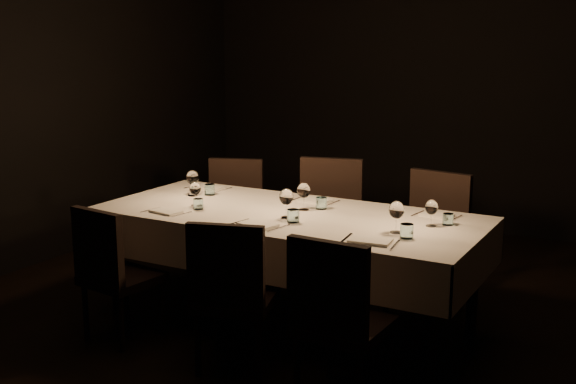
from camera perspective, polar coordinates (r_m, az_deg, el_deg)
The scene contains 14 objects.
room at distance 4.57m, azimuth 0.00°, elevation 7.36°, with size 5.01×6.01×3.01m.
dining_table at distance 4.71m, azimuth 0.00°, elevation -2.54°, with size 2.52×1.12×0.76m.
chair_near_left at distance 4.62m, azimuth -13.77°, elevation -5.80°, with size 0.46×0.46×0.87m.
place_setting_near_left at distance 4.84m, azimuth -7.96°, elevation -0.55°, with size 0.30×0.39×0.16m.
chair_near_center at distance 4.08m, azimuth -4.49°, elevation -7.64°, with size 0.54×0.54×0.90m.
place_setting_near_center at distance 4.46m, azimuth -0.68°, elevation -1.40°, with size 0.35×0.41×0.19m.
chair_near_right at distance 3.71m, azimuth 3.88°, elevation -9.56°, with size 0.46×0.46×0.91m.
place_setting_near_right at distance 4.15m, azimuth 8.15°, elevation -2.53°, with size 0.35×0.41×0.19m.
chair_far_left at distance 5.84m, azimuth -4.34°, elevation -1.49°, with size 0.56×0.56×0.92m.
place_setting_far_left at distance 5.30m, azimuth -6.87°, elevation 0.66°, with size 0.34×0.41×0.18m.
chair_far_center at distance 5.41m, azimuth 3.14°, elevation -2.19°, with size 0.58×0.58×0.99m.
place_setting_far_center at distance 4.83m, azimuth 1.84°, elevation -0.37°, with size 0.33×0.41×0.18m.
chair_far_right at distance 5.16m, azimuth 11.26°, elevation -3.29°, with size 0.53×0.53×0.96m.
place_setting_far_right at distance 4.51m, azimuth 11.69°, elevation -1.61°, with size 0.30×0.39×0.16m.
Camera 1 is at (2.21, -3.98, 1.87)m, focal length 45.00 mm.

